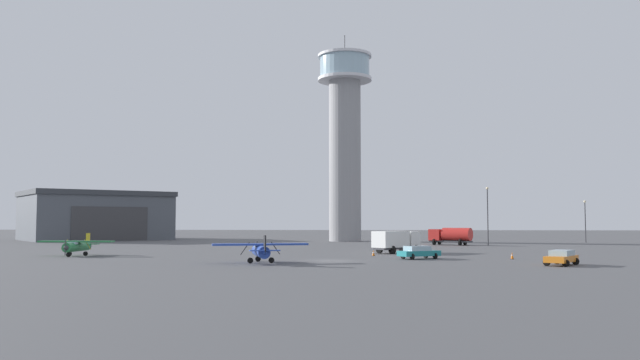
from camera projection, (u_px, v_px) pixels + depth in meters
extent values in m
plane|color=#545456|center=(330.00, 261.00, 62.91)|extent=(400.00, 400.00, 0.00)
cylinder|color=gray|center=(345.00, 160.00, 122.65)|extent=(6.23, 6.23, 31.53)
cylinder|color=silver|center=(345.00, 80.00, 123.69)|extent=(10.61, 10.61, 0.60)
cylinder|color=#99B7C6|center=(345.00, 68.00, 123.84)|extent=(9.76, 9.76, 4.12)
cylinder|color=silver|center=(345.00, 56.00, 123.99)|extent=(10.61, 10.61, 0.50)
cylinder|color=#38383D|center=(345.00, 45.00, 124.13)|extent=(0.16, 0.16, 4.00)
cube|color=#4C5159|center=(95.00, 218.00, 130.73)|extent=(33.84, 33.03, 8.97)
cube|color=#35393E|center=(96.00, 194.00, 131.05)|extent=(34.69, 33.87, 1.00)
cube|color=#38383A|center=(110.00, 224.00, 122.23)|extent=(11.47, 9.58, 6.72)
cylinder|color=#2847A8|center=(261.00, 251.00, 59.34)|extent=(2.71, 5.76, 1.13)
cone|color=#38383D|center=(257.00, 250.00, 62.32)|extent=(0.99, 1.01, 0.79)
cube|color=#38383D|center=(257.00, 250.00, 62.32)|extent=(0.10, 0.08, 1.73)
cube|color=#2847A8|center=(260.00, 244.00, 59.65)|extent=(9.11, 3.91, 0.18)
cylinder|color=black|center=(276.00, 248.00, 59.93)|extent=(0.88, 0.33, 1.23)
cylinder|color=black|center=(245.00, 248.00, 59.31)|extent=(0.88, 0.33, 1.23)
cube|color=#99B7C6|center=(259.00, 248.00, 60.42)|extent=(1.15, 1.22, 0.64)
cone|color=#2847A8|center=(265.00, 252.00, 56.36)|extent=(1.18, 1.46, 0.85)
cube|color=black|center=(265.00, 244.00, 56.41)|extent=(0.39, 0.99, 1.55)
cube|color=#2847A8|center=(265.00, 250.00, 56.37)|extent=(2.85, 1.57, 0.09)
cylinder|color=black|center=(258.00, 259.00, 61.41)|extent=(0.57, 0.30, 0.55)
cylinder|color=black|center=(271.00, 260.00, 59.32)|extent=(0.57, 0.30, 0.55)
cylinder|color=black|center=(250.00, 261.00, 58.89)|extent=(0.57, 0.30, 0.55)
cylinder|color=#287A42|center=(77.00, 247.00, 71.32)|extent=(1.13, 5.33, 1.06)
cone|color=#38383D|center=(65.00, 248.00, 68.47)|extent=(0.75, 0.78, 0.74)
cube|color=#38383D|center=(65.00, 248.00, 68.47)|extent=(0.09, 0.05, 1.62)
cube|color=#287A42|center=(76.00, 241.00, 71.10)|extent=(8.53, 1.40, 0.17)
cylinder|color=gold|center=(64.00, 245.00, 71.16)|extent=(0.84, 0.08, 1.16)
cylinder|color=gold|center=(88.00, 245.00, 71.00)|extent=(0.84, 0.08, 1.16)
cube|color=#99B7C6|center=(73.00, 245.00, 70.32)|extent=(0.86, 0.95, 0.60)
cone|color=#287A42|center=(88.00, 245.00, 74.17)|extent=(0.81, 1.20, 0.79)
cube|color=gold|center=(88.00, 239.00, 74.22)|extent=(0.12, 0.94, 1.45)
cube|color=#287A42|center=(88.00, 244.00, 74.18)|extent=(2.57, 0.80, 0.09)
cylinder|color=black|center=(69.00, 255.00, 69.23)|extent=(0.51, 0.15, 0.51)
cylinder|color=black|center=(70.00, 254.00, 71.50)|extent=(0.51, 0.15, 0.51)
cylinder|color=black|center=(85.00, 254.00, 71.38)|extent=(0.51, 0.15, 0.51)
cube|color=#38383D|center=(451.00, 241.00, 102.68)|extent=(6.86, 5.17, 0.24)
cube|color=red|center=(436.00, 235.00, 104.22)|extent=(2.82, 2.91, 1.84)
cube|color=#99B7C6|center=(431.00, 232.00, 104.78)|extent=(1.06, 1.64, 0.92)
cylinder|color=red|center=(457.00, 234.00, 102.09)|extent=(5.12, 4.27, 2.10)
cylinder|color=black|center=(434.00, 242.00, 103.30)|extent=(0.76, 1.00, 1.00)
cylinder|color=black|center=(440.00, 242.00, 104.91)|extent=(0.76, 1.00, 1.00)
cylinder|color=black|center=(460.00, 242.00, 100.64)|extent=(0.76, 1.00, 1.00)
cylinder|color=black|center=(465.00, 242.00, 102.24)|extent=(0.76, 1.00, 1.00)
cube|color=#38383D|center=(397.00, 248.00, 77.44)|extent=(5.91, 6.00, 0.24)
cube|color=white|center=(409.00, 239.00, 79.06)|extent=(2.96, 2.95, 1.91)
cube|color=#99B7C6|center=(413.00, 236.00, 79.65)|extent=(1.49, 1.46, 0.96)
cube|color=white|center=(391.00, 239.00, 76.81)|extent=(4.76, 4.80, 1.99)
cylinder|color=black|center=(402.00, 248.00, 79.73)|extent=(0.91, 0.89, 1.00)
cylinder|color=black|center=(415.00, 249.00, 78.14)|extent=(0.91, 0.89, 1.00)
cylinder|color=black|center=(379.00, 249.00, 76.93)|extent=(0.91, 0.89, 1.00)
cylinder|color=black|center=(392.00, 250.00, 75.35)|extent=(0.91, 0.89, 1.00)
cube|color=teal|center=(419.00, 253.00, 65.69)|extent=(4.73, 3.90, 0.55)
cube|color=#99B7C6|center=(417.00, 248.00, 65.62)|extent=(2.97, 2.68, 0.50)
cylinder|color=black|center=(426.00, 255.00, 67.08)|extent=(0.49, 0.63, 0.64)
cylinder|color=black|center=(435.00, 256.00, 65.68)|extent=(0.49, 0.63, 0.64)
cylinder|color=black|center=(403.00, 256.00, 65.67)|extent=(0.49, 0.63, 0.64)
cylinder|color=black|center=(412.00, 257.00, 64.27)|extent=(0.49, 0.63, 0.64)
cube|color=orange|center=(561.00, 259.00, 56.29)|extent=(3.94, 4.68, 0.55)
cube|color=#99B7C6|center=(562.00, 253.00, 56.50)|extent=(2.71, 2.96, 0.50)
cylinder|color=black|center=(566.00, 263.00, 54.61)|extent=(0.63, 0.50, 0.64)
cylinder|color=black|center=(547.00, 262.00, 55.63)|extent=(0.63, 0.50, 0.64)
cylinder|color=black|center=(576.00, 261.00, 56.91)|extent=(0.63, 0.50, 0.64)
cylinder|color=black|center=(557.00, 261.00, 57.93)|extent=(0.63, 0.50, 0.64)
cylinder|color=#38383D|center=(585.00, 223.00, 114.30)|extent=(0.18, 0.18, 7.26)
sphere|color=#F9E5B2|center=(585.00, 202.00, 114.55)|extent=(0.44, 0.44, 0.44)
cylinder|color=#38383D|center=(488.00, 217.00, 102.03)|extent=(0.18, 0.18, 9.07)
sphere|color=#F9E5B2|center=(487.00, 188.00, 102.33)|extent=(0.44, 0.44, 0.44)
cube|color=black|center=(512.00, 259.00, 65.39)|extent=(0.36, 0.36, 0.04)
cone|color=orange|center=(512.00, 255.00, 65.41)|extent=(0.30, 0.30, 0.69)
cylinder|color=white|center=(512.00, 255.00, 65.41)|extent=(0.21, 0.21, 0.08)
cube|color=black|center=(373.00, 256.00, 71.27)|extent=(0.36, 0.36, 0.04)
cone|color=orange|center=(373.00, 253.00, 71.29)|extent=(0.30, 0.30, 0.62)
cylinder|color=white|center=(373.00, 253.00, 71.29)|extent=(0.21, 0.21, 0.08)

